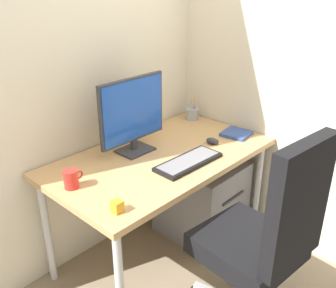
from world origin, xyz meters
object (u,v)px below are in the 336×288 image
object	(u,v)px
coffee_mug	(71,179)
desk_clamp_accessory	(117,206)
office_chair	(264,236)
mouse	(212,141)
notebook	(236,134)
monitor	(133,113)
filing_cabinet	(201,198)
keyboard	(189,162)
pen_holder	(192,114)

from	to	relation	value
coffee_mug	desk_clamp_accessory	distance (m)	0.34
office_chair	mouse	xyz separation A→B (m)	(0.41, 0.63, 0.17)
notebook	monitor	bearing A→B (deg)	145.25
office_chair	coffee_mug	bearing A→B (deg)	121.52
notebook	office_chair	bearing A→B (deg)	-144.32
filing_cabinet	notebook	xyz separation A→B (m)	(0.19, -0.13, 0.47)
keyboard	notebook	distance (m)	0.54
monitor	keyboard	xyz separation A→B (m)	(0.09, -0.36, -0.23)
office_chair	notebook	size ratio (longest dim) A/B	6.53
filing_cabinet	pen_holder	distance (m)	0.62
monitor	pen_holder	bearing A→B (deg)	8.03
monitor	desk_clamp_accessory	bearing A→B (deg)	-139.05
pen_holder	notebook	distance (m)	0.42
coffee_mug	filing_cabinet	bearing A→B (deg)	-5.90
mouse	pen_holder	xyz separation A→B (m)	(0.26, 0.38, 0.02)
keyboard	mouse	size ratio (longest dim) A/B	4.97
pen_holder	office_chair	bearing A→B (deg)	-123.44
monitor	coffee_mug	distance (m)	0.55
filing_cabinet	keyboard	distance (m)	0.61
filing_cabinet	pen_holder	world-z (taller)	pen_holder
filing_cabinet	keyboard	xyz separation A→B (m)	(-0.34, -0.17, 0.47)
office_chair	keyboard	world-z (taller)	office_chair
keyboard	desk_clamp_accessory	xyz separation A→B (m)	(-0.59, -0.07, 0.02)
pen_holder	notebook	bearing A→B (deg)	-94.79
notebook	desk_clamp_accessory	bearing A→B (deg)	177.80
keyboard	filing_cabinet	bearing A→B (deg)	25.61
mouse	desk_clamp_accessory	size ratio (longest dim) A/B	1.51
office_chair	monitor	xyz separation A→B (m)	(0.00, 0.92, 0.40)
keyboard	mouse	world-z (taller)	mouse
keyboard	desk_clamp_accessory	size ratio (longest dim) A/B	7.50
pen_holder	coffee_mug	distance (m)	1.19
notebook	coffee_mug	bearing A→B (deg)	161.07
filing_cabinet	notebook	bearing A→B (deg)	-34.53
pen_holder	mouse	bearing A→B (deg)	-123.77
notebook	mouse	bearing A→B (deg)	163.72
keyboard	pen_holder	distance (m)	0.73
keyboard	coffee_mug	size ratio (longest dim) A/B	3.89
filing_cabinet	desk_clamp_accessory	world-z (taller)	desk_clamp_accessory
filing_cabinet	coffee_mug	distance (m)	1.08
notebook	filing_cabinet	bearing A→B (deg)	137.94
filing_cabinet	coffee_mug	xyz separation A→B (m)	(-0.95, 0.10, 0.51)
filing_cabinet	pen_holder	size ratio (longest dim) A/B	3.39
pen_holder	coffee_mug	xyz separation A→B (m)	(-1.17, -0.19, 0.01)
monitor	filing_cabinet	bearing A→B (deg)	-23.65
mouse	pen_holder	bearing A→B (deg)	44.98
office_chair	notebook	world-z (taller)	office_chair
mouse	desk_clamp_accessory	world-z (taller)	desk_clamp_accessory
filing_cabinet	coffee_mug	size ratio (longest dim) A/B	5.11
desk_clamp_accessory	notebook	bearing A→B (deg)	5.33
desk_clamp_accessory	filing_cabinet	bearing A→B (deg)	14.27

